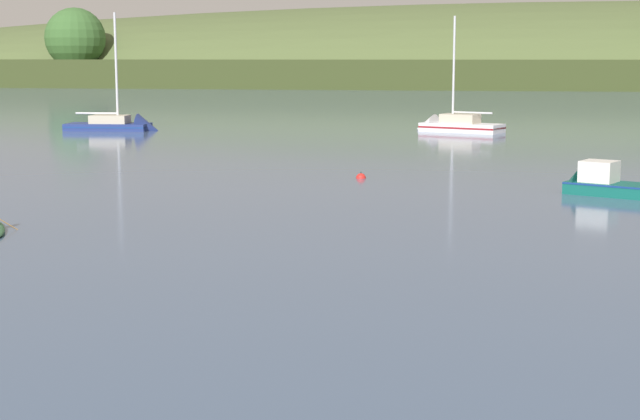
{
  "coord_description": "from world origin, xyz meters",
  "views": [
    {
      "loc": [
        0.02,
        -7.12,
        6.11
      ],
      "look_at": [
        -5.72,
        25.9,
        0.87
      ],
      "focal_mm": 54.65,
      "sensor_mm": 36.0,
      "label": 1
    }
  ],
  "objects_px": {
    "fishing_boat_moored": "(608,188)",
    "mooring_buoy_foreground": "(361,178)",
    "sailboat_near_mooring": "(451,128)",
    "sailboat_midwater_white": "(121,128)"
  },
  "relations": [
    {
      "from": "fishing_boat_moored",
      "to": "mooring_buoy_foreground",
      "type": "relative_size",
      "value": 9.29
    },
    {
      "from": "sailboat_near_mooring",
      "to": "mooring_buoy_foreground",
      "type": "distance_m",
      "value": 33.31
    },
    {
      "from": "sailboat_midwater_white",
      "to": "mooring_buoy_foreground",
      "type": "height_order",
      "value": "sailboat_midwater_white"
    },
    {
      "from": "sailboat_near_mooring",
      "to": "fishing_boat_moored",
      "type": "distance_m",
      "value": 38.29
    },
    {
      "from": "sailboat_near_mooring",
      "to": "fishing_boat_moored",
      "type": "xyz_separation_m",
      "value": [
        8.51,
        -37.33,
        0.03
      ]
    },
    {
      "from": "sailboat_near_mooring",
      "to": "sailboat_midwater_white",
      "type": "bearing_deg",
      "value": 29.63
    },
    {
      "from": "sailboat_midwater_white",
      "to": "fishing_boat_moored",
      "type": "relative_size",
      "value": 2.07
    },
    {
      "from": "sailboat_near_mooring",
      "to": "sailboat_midwater_white",
      "type": "relative_size",
      "value": 0.95
    },
    {
      "from": "sailboat_near_mooring",
      "to": "mooring_buoy_foreground",
      "type": "relative_size",
      "value": 18.26
    },
    {
      "from": "mooring_buoy_foreground",
      "to": "sailboat_near_mooring",
      "type": "bearing_deg",
      "value": 84.3
    }
  ]
}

